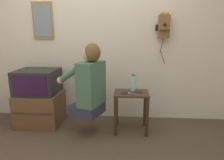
{
  "coord_description": "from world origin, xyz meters",
  "views": [
    {
      "loc": [
        0.41,
        -1.83,
        1.32
      ],
      "look_at": [
        0.23,
        0.7,
        0.73
      ],
      "focal_mm": 32.0,
      "sensor_mm": 36.0,
      "label": 1
    }
  ],
  "objects_px": {
    "person": "(89,83)",
    "framed_picture": "(43,21)",
    "wall_phone_antique": "(164,26)",
    "toothbrush": "(133,94)",
    "television": "(38,81)",
    "water_bottle": "(133,83)",
    "cell_phone_spare": "(138,92)",
    "cell_phone_held": "(125,93)"
  },
  "relations": [
    {
      "from": "person",
      "to": "water_bottle",
      "type": "bearing_deg",
      "value": -46.7
    },
    {
      "from": "person",
      "to": "television",
      "type": "xyz_separation_m",
      "value": [
        -0.81,
        0.29,
        -0.07
      ]
    },
    {
      "from": "cell_phone_held",
      "to": "toothbrush",
      "type": "xyz_separation_m",
      "value": [
        0.1,
        -0.05,
        0.0
      ]
    },
    {
      "from": "person",
      "to": "framed_picture",
      "type": "distance_m",
      "value": 1.27
    },
    {
      "from": "cell_phone_held",
      "to": "toothbrush",
      "type": "height_order",
      "value": "toothbrush"
    },
    {
      "from": "wall_phone_antique",
      "to": "toothbrush",
      "type": "relative_size",
      "value": 4.62
    },
    {
      "from": "person",
      "to": "cell_phone_held",
      "type": "height_order",
      "value": "person"
    },
    {
      "from": "wall_phone_antique",
      "to": "framed_picture",
      "type": "height_order",
      "value": "framed_picture"
    },
    {
      "from": "cell_phone_held",
      "to": "toothbrush",
      "type": "bearing_deg",
      "value": 4.75
    },
    {
      "from": "person",
      "to": "wall_phone_antique",
      "type": "relative_size",
      "value": 1.24
    },
    {
      "from": "wall_phone_antique",
      "to": "water_bottle",
      "type": "distance_m",
      "value": 0.93
    },
    {
      "from": "wall_phone_antique",
      "to": "framed_picture",
      "type": "bearing_deg",
      "value": 178.56
    },
    {
      "from": "framed_picture",
      "to": "cell_phone_held",
      "type": "height_order",
      "value": "framed_picture"
    },
    {
      "from": "television",
      "to": "wall_phone_antique",
      "type": "distance_m",
      "value": 1.98
    },
    {
      "from": "cell_phone_spare",
      "to": "toothbrush",
      "type": "distance_m",
      "value": 0.13
    },
    {
      "from": "television",
      "to": "cell_phone_held",
      "type": "distance_m",
      "value": 1.29
    },
    {
      "from": "person",
      "to": "cell_phone_held",
      "type": "bearing_deg",
      "value": -56.46
    },
    {
      "from": "person",
      "to": "framed_picture",
      "type": "height_order",
      "value": "framed_picture"
    },
    {
      "from": "person",
      "to": "wall_phone_antique",
      "type": "xyz_separation_m",
      "value": [
        0.99,
        0.54,
        0.71
      ]
    },
    {
      "from": "person",
      "to": "cell_phone_spare",
      "type": "xyz_separation_m",
      "value": [
        0.63,
        0.16,
        -0.16
      ]
    },
    {
      "from": "water_bottle",
      "to": "television",
      "type": "bearing_deg",
      "value": 177.31
    },
    {
      "from": "framed_picture",
      "to": "toothbrush",
      "type": "xyz_separation_m",
      "value": [
        1.36,
        -0.54,
        -0.95
      ]
    },
    {
      "from": "television",
      "to": "cell_phone_spare",
      "type": "relative_size",
      "value": 4.14
    },
    {
      "from": "water_bottle",
      "to": "person",
      "type": "bearing_deg",
      "value": -158.2
    },
    {
      "from": "toothbrush",
      "to": "person",
      "type": "bearing_deg",
      "value": 111.23
    },
    {
      "from": "person",
      "to": "water_bottle",
      "type": "relative_size",
      "value": 4.0
    },
    {
      "from": "cell_phone_held",
      "to": "cell_phone_spare",
      "type": "height_order",
      "value": "same"
    },
    {
      "from": "person",
      "to": "cell_phone_held",
      "type": "distance_m",
      "value": 0.49
    },
    {
      "from": "person",
      "to": "toothbrush",
      "type": "xyz_separation_m",
      "value": [
        0.56,
        0.05,
        -0.15
      ]
    },
    {
      "from": "wall_phone_antique",
      "to": "toothbrush",
      "type": "height_order",
      "value": "wall_phone_antique"
    },
    {
      "from": "cell_phone_spare",
      "to": "television",
      "type": "bearing_deg",
      "value": 147.79
    },
    {
      "from": "cell_phone_held",
      "to": "toothbrush",
      "type": "distance_m",
      "value": 0.11
    },
    {
      "from": "person",
      "to": "toothbrush",
      "type": "distance_m",
      "value": 0.58
    },
    {
      "from": "person",
      "to": "cell_phone_spare",
      "type": "distance_m",
      "value": 0.67
    },
    {
      "from": "person",
      "to": "cell_phone_held",
      "type": "xyz_separation_m",
      "value": [
        0.46,
        0.1,
        -0.16
      ]
    },
    {
      "from": "television",
      "to": "framed_picture",
      "type": "bearing_deg",
      "value": 86.28
    },
    {
      "from": "wall_phone_antique",
      "to": "cell_phone_spare",
      "type": "bearing_deg",
      "value": -133.17
    },
    {
      "from": "person",
      "to": "framed_picture",
      "type": "bearing_deg",
      "value": 74.97
    },
    {
      "from": "wall_phone_antique",
      "to": "framed_picture",
      "type": "relative_size",
      "value": 1.38
    },
    {
      "from": "wall_phone_antique",
      "to": "television",
      "type": "bearing_deg",
      "value": -171.96
    },
    {
      "from": "cell_phone_spare",
      "to": "framed_picture",
      "type": "bearing_deg",
      "value": 136.16
    },
    {
      "from": "cell_phone_held",
      "to": "water_bottle",
      "type": "bearing_deg",
      "value": 81.94
    }
  ]
}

